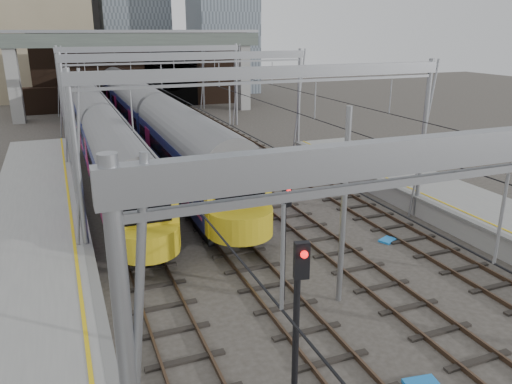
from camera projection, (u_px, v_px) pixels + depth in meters
name	position (u px, v px, depth m)	size (l,w,h in m)	color
ground	(370.00, 329.00, 16.26)	(160.00, 160.00, 0.00)	#38332D
platform_left	(31.00, 341.00, 14.72)	(4.32, 55.00, 1.12)	gray
tracks	(225.00, 194.00, 29.50)	(14.40, 80.00, 0.22)	#4C3828
overhead_line	(193.00, 73.00, 33.19)	(16.80, 80.00, 8.00)	gray
retaining_wall	(141.00, 72.00, 61.26)	(28.00, 2.75, 9.00)	black
overbridge	(135.00, 49.00, 54.62)	(28.00, 3.00, 9.25)	gray
train_main	(126.00, 98.00, 51.06)	(2.97, 68.63, 5.05)	black
train_second	(87.00, 106.00, 47.00)	(2.73, 63.18, 4.72)	black
signal_near_left	(298.00, 311.00, 11.63)	(0.37, 0.47, 4.86)	black
signal_near_centre	(285.00, 227.00, 17.10)	(0.36, 0.45, 4.46)	black
equip_cover_b	(249.00, 220.00, 25.40)	(0.78, 0.55, 0.09)	blue
equip_cover_c	(388.00, 240.00, 23.03)	(0.78, 0.55, 0.09)	blue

